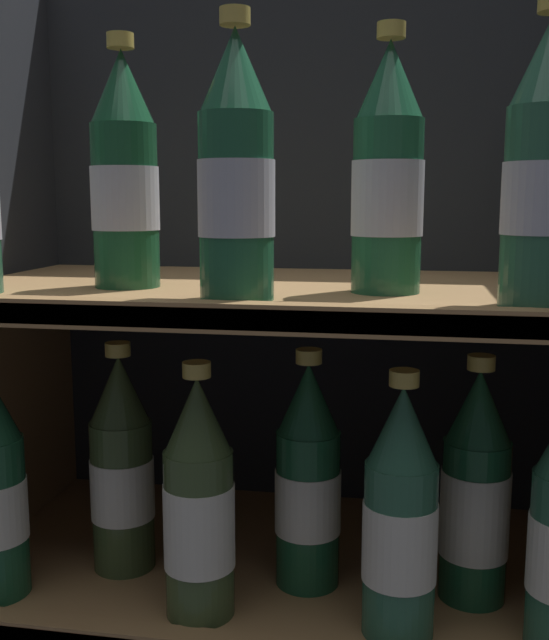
% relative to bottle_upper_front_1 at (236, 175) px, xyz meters
% --- Properties ---
extents(fridge_back_wall, '(0.71, 0.02, 0.91)m').
position_rel_bottle_upper_front_1_xyz_m(fridge_back_wall, '(0.02, 0.31, -0.18)').
color(fridge_back_wall, '#23262B').
rests_on(fridge_back_wall, ground_plane).
extents(shelf_lower, '(0.67, 0.36, 0.23)m').
position_rel_bottle_upper_front_1_xyz_m(shelf_lower, '(0.02, 0.11, -0.45)').
color(shelf_lower, '#9E7547').
rests_on(shelf_lower, ground_plane).
extents(shelf_upper, '(0.67, 0.36, 0.53)m').
position_rel_bottle_upper_front_1_xyz_m(shelf_upper, '(0.02, 0.12, -0.24)').
color(shelf_upper, '#9E7547').
rests_on(shelf_upper, ground_plane).
extents(bottle_upper_front_1, '(0.07, 0.07, 0.25)m').
position_rel_bottle_upper_front_1_xyz_m(bottle_upper_front_1, '(0.00, 0.00, 0.00)').
color(bottle_upper_front_1, '#1E5638').
rests_on(bottle_upper_front_1, shelf_upper).
extents(bottle_upper_front_2, '(0.07, 0.07, 0.25)m').
position_rel_bottle_upper_front_1_xyz_m(bottle_upper_front_2, '(0.25, 0.00, 0.00)').
color(bottle_upper_front_2, '#285B42').
rests_on(bottle_upper_front_2, shelf_upper).
extents(bottle_upper_back_0, '(0.07, 0.07, 0.25)m').
position_rel_bottle_upper_front_1_xyz_m(bottle_upper_back_0, '(-0.13, 0.08, 0.00)').
color(bottle_upper_back_0, '#194C2D').
rests_on(bottle_upper_back_0, shelf_upper).
extents(bottle_upper_back_1, '(0.07, 0.07, 0.25)m').
position_rel_bottle_upper_front_1_xyz_m(bottle_upper_back_1, '(0.13, 0.08, -0.00)').
color(bottle_upper_back_1, '#1E5638').
rests_on(bottle_upper_back_1, shelf_upper).
extents(bottle_lower_front_1, '(0.07, 0.07, 0.25)m').
position_rel_bottle_upper_front_1_xyz_m(bottle_lower_front_1, '(-0.04, 0.00, -0.30)').
color(bottle_lower_front_1, '#384C28').
rests_on(bottle_lower_front_1, shelf_lower).
extents(bottle_lower_front_2, '(0.07, 0.07, 0.25)m').
position_rel_bottle_upper_front_1_xyz_m(bottle_lower_front_2, '(0.15, 0.00, -0.30)').
color(bottle_lower_front_2, '#285B42').
rests_on(bottle_lower_front_2, shelf_lower).
extents(bottle_lower_back_0, '(0.07, 0.07, 0.25)m').
position_rel_bottle_upper_front_1_xyz_m(bottle_lower_back_0, '(-0.14, 0.08, -0.30)').
color(bottle_lower_back_0, '#384C28').
rests_on(bottle_lower_back_0, shelf_lower).
extents(bottle_lower_back_1, '(0.07, 0.07, 0.25)m').
position_rel_bottle_upper_front_1_xyz_m(bottle_lower_back_1, '(0.05, 0.08, -0.30)').
color(bottle_lower_back_1, '#194C2D').
rests_on(bottle_lower_back_1, shelf_lower).
extents(bottle_lower_back_2, '(0.07, 0.07, 0.25)m').
position_rel_bottle_upper_front_1_xyz_m(bottle_lower_back_2, '(0.22, 0.08, -0.30)').
color(bottle_lower_back_2, '#194C2D').
rests_on(bottle_lower_back_2, shelf_lower).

